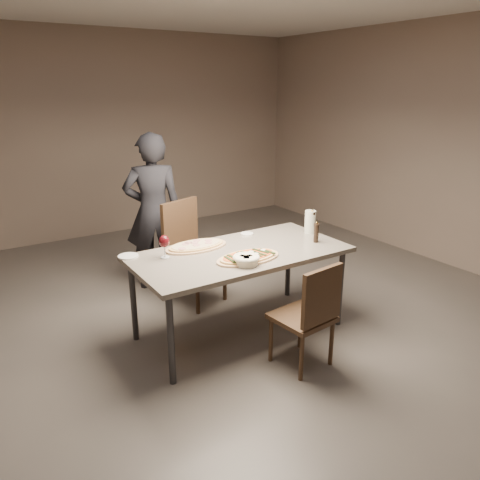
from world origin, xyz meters
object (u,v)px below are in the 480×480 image
dining_table (240,258)px  chair_far (189,246)px  chair_near (310,311)px  pepper_mill_left (316,233)px  zucchini_pizza (248,257)px  carafe (310,222)px  diner (153,212)px  bread_basket (246,259)px  ham_pizza (196,246)px

dining_table → chair_far: bearing=93.8°
dining_table → chair_near: bearing=-79.4°
pepper_mill_left → zucchini_pizza: bearing=-178.2°
dining_table → carafe: (0.83, 0.08, 0.16)m
pepper_mill_left → chair_far: 1.28m
diner → pepper_mill_left: bearing=140.9°
bread_basket → carafe: carafe is taller
zucchini_pizza → carafe: bearing=-4.6°
dining_table → chair_far: 0.85m
diner → dining_table: bearing=118.7°
pepper_mill_left → chair_far: (-0.75, 1.00, -0.28)m
carafe → chair_near: carafe is taller
zucchini_pizza → pepper_mill_left: (0.73, 0.02, 0.07)m
pepper_mill_left → carafe: size_ratio=0.88×
zucchini_pizza → chair_far: size_ratio=0.55×
ham_pizza → carafe: (1.09, -0.20, 0.09)m
pepper_mill_left → diner: diner is taller
dining_table → diner: bearing=98.9°
diner → ham_pizza: bearing=106.9°
carafe → chair_far: chair_far is taller
dining_table → chair_far: (-0.06, 0.84, -0.13)m
diner → chair_far: bearing=127.0°
zucchini_pizza → diner: diner is taller
carafe → chair_far: size_ratio=0.21×
zucchini_pizza → chair_near: chair_near is taller
dining_table → chair_near: chair_near is taller
dining_table → pepper_mill_left: 0.73m
bread_basket → pepper_mill_left: size_ratio=1.11×
bread_basket → carafe: bearing=20.8°
dining_table → pepper_mill_left: size_ratio=9.56×
bread_basket → diner: (-0.08, 1.62, 0.02)m
carafe → diner: size_ratio=0.13×
dining_table → bread_basket: (-0.12, -0.28, 0.10)m
ham_pizza → diner: bearing=93.3°
carafe → bread_basket: bearing=-159.2°
ham_pizza → bread_basket: 0.58m
chair_near → diner: (-0.35, 2.08, 0.34)m
pepper_mill_left → chair_near: pepper_mill_left is taller
dining_table → diner: size_ratio=1.10×
bread_basket → chair_near: (0.26, -0.47, -0.32)m
bread_basket → carafe: (0.95, 0.36, 0.06)m
bread_basket → chair_near: size_ratio=0.25×
carafe → chair_near: 1.14m
chair_far → chair_near: bearing=79.1°
chair_near → diner: 2.14m
chair_far → diner: size_ratio=0.61×
dining_table → zucchini_pizza: zucchini_pizza is taller
pepper_mill_left → diner: bearing=121.1°
pepper_mill_left → chair_near: (-0.55, -0.59, -0.36)m
ham_pizza → chair_far: size_ratio=0.55×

